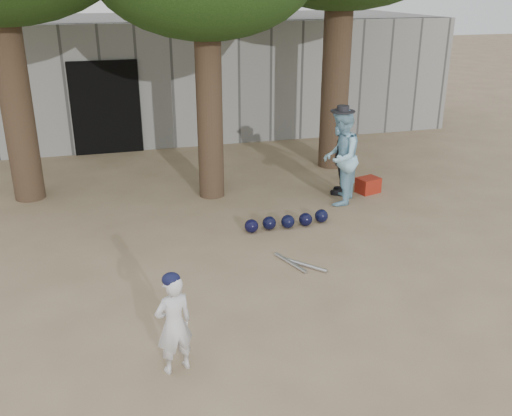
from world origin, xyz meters
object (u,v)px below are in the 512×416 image
object	(u,v)px
boy_player	(174,325)
spectator_dark	(343,157)
red_bag	(368,185)
spectator_blue	(340,158)

from	to	relation	value
boy_player	spectator_dark	distance (m)	6.05
boy_player	red_bag	xyz separation A→B (m)	(4.44, 4.53, -0.41)
boy_player	spectator_blue	size ratio (longest dim) A/B	0.64
red_bag	spectator_dark	bearing A→B (deg)	170.95
red_bag	boy_player	bearing A→B (deg)	-134.44
spectator_dark	red_bag	bearing A→B (deg)	120.35
spectator_blue	red_bag	distance (m)	1.14
spectator_blue	spectator_dark	world-z (taller)	spectator_blue
spectator_blue	spectator_dark	distance (m)	0.54
spectator_blue	spectator_dark	xyz separation A→B (m)	(0.26, 0.45, -0.13)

